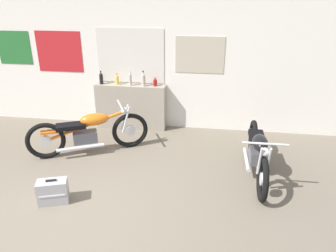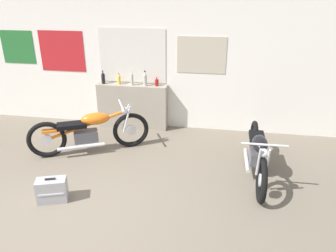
{
  "view_description": "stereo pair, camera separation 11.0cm",
  "coord_description": "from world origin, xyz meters",
  "px_view_note": "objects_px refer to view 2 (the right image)",
  "views": [
    {
      "loc": [
        1.98,
        -3.2,
        2.89
      ],
      "look_at": [
        1.24,
        1.77,
        0.7
      ],
      "focal_mm": 35.0,
      "sensor_mm": 36.0,
      "label": 1
    },
    {
      "loc": [
        2.09,
        -3.18,
        2.89
      ],
      "look_at": [
        1.24,
        1.77,
        0.7
      ],
      "focal_mm": 35.0,
      "sensor_mm": 36.0,
      "label": 2
    }
  ],
  "objects_px": {
    "bottle_center": "(132,79)",
    "motorcycle_black": "(257,153)",
    "bottle_rightmost": "(157,82)",
    "bottle_right_center": "(145,79)",
    "bottle_left_center": "(119,79)",
    "motorcycle_orange": "(90,131)",
    "bottle_leftmost": "(103,78)",
    "hard_case_silver": "(52,190)"
  },
  "relations": [
    {
      "from": "motorcycle_black",
      "to": "bottle_center",
      "type": "bearing_deg",
      "value": 147.57
    },
    {
      "from": "bottle_right_center",
      "to": "bottle_rightmost",
      "type": "xyz_separation_m",
      "value": [
        0.24,
        0.03,
        -0.06
      ]
    },
    {
      "from": "bottle_center",
      "to": "bottle_rightmost",
      "type": "distance_m",
      "value": 0.52
    },
    {
      "from": "bottle_center",
      "to": "bottle_rightmost",
      "type": "height_order",
      "value": "bottle_center"
    },
    {
      "from": "bottle_leftmost",
      "to": "motorcycle_black",
      "type": "distance_m",
      "value": 3.55
    },
    {
      "from": "bottle_center",
      "to": "bottle_left_center",
      "type": "bearing_deg",
      "value": 172.44
    },
    {
      "from": "hard_case_silver",
      "to": "bottle_center",
      "type": "bearing_deg",
      "value": 80.44
    },
    {
      "from": "bottle_left_center",
      "to": "bottle_leftmost",
      "type": "bearing_deg",
      "value": -176.86
    },
    {
      "from": "bottle_leftmost",
      "to": "motorcycle_orange",
      "type": "bearing_deg",
      "value": -83.61
    },
    {
      "from": "bottle_center",
      "to": "motorcycle_orange",
      "type": "height_order",
      "value": "bottle_center"
    },
    {
      "from": "bottle_left_center",
      "to": "bottle_rightmost",
      "type": "xyz_separation_m",
      "value": [
        0.8,
        0.0,
        -0.02
      ]
    },
    {
      "from": "bottle_center",
      "to": "motorcycle_orange",
      "type": "distance_m",
      "value": 1.48
    },
    {
      "from": "bottle_center",
      "to": "hard_case_silver",
      "type": "relative_size",
      "value": 0.68
    },
    {
      "from": "bottle_leftmost",
      "to": "motorcycle_black",
      "type": "xyz_separation_m",
      "value": [
        3.1,
        -1.59,
        -0.67
      ]
    },
    {
      "from": "bottle_leftmost",
      "to": "bottle_right_center",
      "type": "xyz_separation_m",
      "value": [
        0.9,
        -0.01,
        0.02
      ]
    },
    {
      "from": "bottle_right_center",
      "to": "hard_case_silver",
      "type": "relative_size",
      "value": 0.68
    },
    {
      "from": "bottle_left_center",
      "to": "bottle_rightmost",
      "type": "distance_m",
      "value": 0.8
    },
    {
      "from": "bottle_right_center",
      "to": "hard_case_silver",
      "type": "distance_m",
      "value": 3.01
    },
    {
      "from": "motorcycle_black",
      "to": "bottle_rightmost",
      "type": "bearing_deg",
      "value": 140.53
    },
    {
      "from": "bottle_right_center",
      "to": "bottle_leftmost",
      "type": "bearing_deg",
      "value": 179.25
    },
    {
      "from": "bottle_leftmost",
      "to": "bottle_center",
      "type": "xyz_separation_m",
      "value": [
        0.63,
        -0.02,
        0.02
      ]
    },
    {
      "from": "hard_case_silver",
      "to": "bottle_right_center",
      "type": "bearing_deg",
      "value": 75.02
    },
    {
      "from": "bottle_leftmost",
      "to": "hard_case_silver",
      "type": "height_order",
      "value": "bottle_leftmost"
    },
    {
      "from": "hard_case_silver",
      "to": "motorcycle_orange",
      "type": "bearing_deg",
      "value": 90.94
    },
    {
      "from": "bottle_right_center",
      "to": "bottle_left_center",
      "type": "bearing_deg",
      "value": 176.93
    },
    {
      "from": "bottle_leftmost",
      "to": "motorcycle_orange",
      "type": "height_order",
      "value": "bottle_leftmost"
    },
    {
      "from": "bottle_rightmost",
      "to": "motorcycle_black",
      "type": "xyz_separation_m",
      "value": [
        1.96,
        -1.61,
        -0.62
      ]
    },
    {
      "from": "bottle_leftmost",
      "to": "hard_case_silver",
      "type": "xyz_separation_m",
      "value": [
        0.16,
        -2.78,
        -0.9
      ]
    },
    {
      "from": "bottle_right_center",
      "to": "motorcycle_black",
      "type": "xyz_separation_m",
      "value": [
        2.19,
        -1.58,
        -0.68
      ]
    },
    {
      "from": "bottle_leftmost",
      "to": "bottle_center",
      "type": "height_order",
      "value": "bottle_center"
    },
    {
      "from": "motorcycle_black",
      "to": "bottle_left_center",
      "type": "bearing_deg",
      "value": 149.78
    },
    {
      "from": "bottle_left_center",
      "to": "bottle_right_center",
      "type": "height_order",
      "value": "bottle_right_center"
    },
    {
      "from": "bottle_right_center",
      "to": "motorcycle_black",
      "type": "relative_size",
      "value": 0.16
    },
    {
      "from": "bottle_rightmost",
      "to": "motorcycle_black",
      "type": "relative_size",
      "value": 0.09
    },
    {
      "from": "bottle_center",
      "to": "bottle_right_center",
      "type": "xyz_separation_m",
      "value": [
        0.28,
        0.01,
        -0.0
      ]
    },
    {
      "from": "bottle_center",
      "to": "motorcycle_black",
      "type": "distance_m",
      "value": 3.0
    },
    {
      "from": "bottle_rightmost",
      "to": "motorcycle_orange",
      "type": "xyz_separation_m",
      "value": [
        -1.0,
        -1.27,
        -0.61
      ]
    },
    {
      "from": "bottle_right_center",
      "to": "motorcycle_black",
      "type": "height_order",
      "value": "bottle_right_center"
    },
    {
      "from": "bottle_right_center",
      "to": "motorcycle_orange",
      "type": "distance_m",
      "value": 1.6
    },
    {
      "from": "bottle_right_center",
      "to": "bottle_rightmost",
      "type": "relative_size",
      "value": 1.76
    },
    {
      "from": "bottle_leftmost",
      "to": "bottle_right_center",
      "type": "bearing_deg",
      "value": -0.75
    },
    {
      "from": "bottle_rightmost",
      "to": "bottle_center",
      "type": "bearing_deg",
      "value": -175.28
    }
  ]
}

